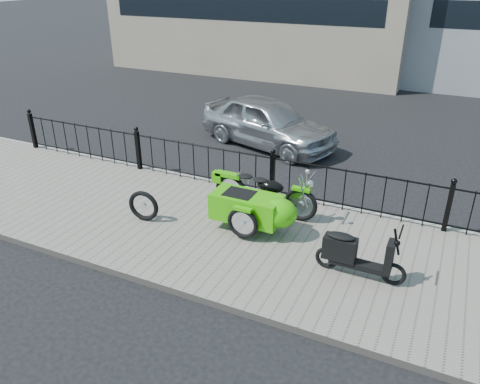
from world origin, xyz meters
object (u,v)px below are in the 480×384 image
at_px(motorcycle_sidecar, 258,205).
at_px(spare_tire, 144,206).
at_px(sedan_car, 268,122).
at_px(scooter, 354,254).

distance_m(motorcycle_sidecar, spare_tire, 2.24).
xyz_separation_m(spare_tire, sedan_car, (0.43, 5.29, 0.25)).
bearing_deg(spare_tire, scooter, -0.49).
bearing_deg(spare_tire, sedan_car, 85.36).
xyz_separation_m(motorcycle_sidecar, scooter, (1.97, -0.73, -0.09)).
height_order(motorcycle_sidecar, spare_tire, motorcycle_sidecar).
height_order(scooter, spare_tire, scooter).
relative_size(spare_tire, sedan_car, 0.16).
bearing_deg(sedan_car, motorcycle_sidecar, -142.75).
distance_m(motorcycle_sidecar, sedan_car, 4.90).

